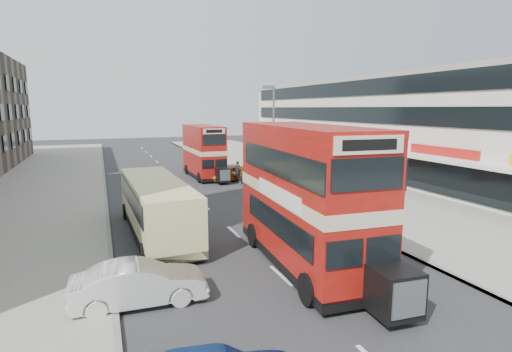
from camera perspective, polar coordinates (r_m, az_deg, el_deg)
name	(u,v)px	position (r m, az deg, el deg)	size (l,w,h in m)	color
ground	(306,298)	(14.51, 6.99, -16.71)	(160.00, 160.00, 0.00)	#28282B
road_surface	(187,189)	(32.68, -9.68, -1.88)	(12.00, 90.00, 0.01)	#28282B
pavement_right	(319,179)	(36.88, 8.90, -0.44)	(12.00, 90.00, 0.15)	gray
pavement_left	(15,201)	(32.59, -30.86, -3.02)	(12.00, 90.00, 0.15)	gray
kerb_left	(106,194)	(32.07, -20.43, -2.44)	(0.20, 90.00, 0.16)	gray
kerb_right	(258,183)	(34.36, 0.33, -1.06)	(0.20, 90.00, 0.16)	gray
commercial_row	(380,125)	(42.49, 17.09, 6.83)	(9.90, 46.20, 9.30)	beige
street_lamp	(273,129)	(32.12, 2.35, 6.66)	(1.00, 0.20, 8.12)	slate
bus_main	(306,196)	(16.38, 7.08, -2.81)	(3.29, 10.20, 5.54)	black
bus_second	(204,151)	(37.89, -7.38, 3.48)	(2.45, 8.46, 4.65)	black
coach	(157,205)	(21.16, -13.82, -4.01)	(2.90, 9.96, 2.62)	black
car_left_front	(140,284)	(14.25, -16.08, -14.36)	(1.52, 4.35, 1.43)	silver
car_right_a	(279,191)	(28.64, 3.27, -2.16)	(1.67, 4.10, 1.19)	maroon
car_right_b	(230,173)	(36.19, -3.65, 0.38)	(2.14, 4.65, 1.29)	#C35D13
pedestrian_near	(306,180)	(31.00, 7.10, -0.59)	(0.62, 0.42, 1.67)	gray
cyclist	(238,176)	(34.86, -2.55, 0.01)	(0.85, 1.95, 1.91)	gray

